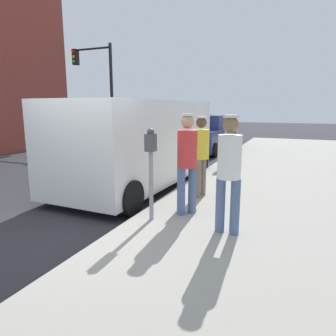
{
  "coord_description": "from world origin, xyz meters",
  "views": [
    {
      "loc": [
        3.49,
        -3.73,
        1.99
      ],
      "look_at": [
        1.65,
        0.62,
        1.05
      ],
      "focal_mm": 32.59,
      "sensor_mm": 36.0,
      "label": 1
    }
  ],
  "objects_px": {
    "pedestrian_in_red": "(187,158)",
    "parked_sedan_ahead": "(206,135)",
    "pedestrian_in_white": "(229,167)",
    "traffic_light_corner": "(97,78)",
    "parked_van": "(140,141)",
    "parking_meter_near": "(151,159)",
    "pedestrian_in_yellow": "(201,151)",
    "parking_meter_far": "(226,133)"
  },
  "relations": [
    {
      "from": "pedestrian_in_red",
      "to": "parked_sedan_ahead",
      "type": "xyz_separation_m",
      "value": [
        -2.18,
        8.87,
        -0.4
      ]
    },
    {
      "from": "pedestrian_in_white",
      "to": "traffic_light_corner",
      "type": "bearing_deg",
      "value": 133.35
    },
    {
      "from": "parked_van",
      "to": "traffic_light_corner",
      "type": "xyz_separation_m",
      "value": [
        -6.27,
        7.08,
        2.36
      ]
    },
    {
      "from": "parking_meter_near",
      "to": "traffic_light_corner",
      "type": "bearing_deg",
      "value": 129.2
    },
    {
      "from": "parking_meter_near",
      "to": "parked_van",
      "type": "height_order",
      "value": "parked_van"
    },
    {
      "from": "pedestrian_in_red",
      "to": "pedestrian_in_yellow",
      "type": "bearing_deg",
      "value": 95.21
    },
    {
      "from": "pedestrian_in_red",
      "to": "parked_van",
      "type": "bearing_deg",
      "value": 134.95
    },
    {
      "from": "parking_meter_near",
      "to": "parking_meter_far",
      "type": "relative_size",
      "value": 1.0
    },
    {
      "from": "pedestrian_in_yellow",
      "to": "traffic_light_corner",
      "type": "bearing_deg",
      "value": 135.81
    },
    {
      "from": "parked_sedan_ahead",
      "to": "traffic_light_corner",
      "type": "relative_size",
      "value": 0.85
    },
    {
      "from": "pedestrian_in_white",
      "to": "parked_van",
      "type": "distance_m",
      "value": 3.74
    },
    {
      "from": "parking_meter_far",
      "to": "parked_sedan_ahead",
      "type": "bearing_deg",
      "value": 114.22
    },
    {
      "from": "pedestrian_in_yellow",
      "to": "parked_sedan_ahead",
      "type": "xyz_separation_m",
      "value": [
        -2.08,
        7.73,
        -0.36
      ]
    },
    {
      "from": "parking_meter_near",
      "to": "pedestrian_in_white",
      "type": "distance_m",
      "value": 1.28
    },
    {
      "from": "parking_meter_far",
      "to": "parking_meter_near",
      "type": "bearing_deg",
      "value": -90.0
    },
    {
      "from": "pedestrian_in_white",
      "to": "parked_sedan_ahead",
      "type": "bearing_deg",
      "value": 107.73
    },
    {
      "from": "pedestrian_in_white",
      "to": "pedestrian_in_red",
      "type": "height_order",
      "value": "pedestrian_in_red"
    },
    {
      "from": "parking_meter_far",
      "to": "pedestrian_in_yellow",
      "type": "xyz_separation_m",
      "value": [
        0.34,
        -3.87,
        -0.08
      ]
    },
    {
      "from": "parking_meter_near",
      "to": "parked_sedan_ahead",
      "type": "bearing_deg",
      "value": 100.5
    },
    {
      "from": "pedestrian_in_yellow",
      "to": "parked_sedan_ahead",
      "type": "height_order",
      "value": "pedestrian_in_yellow"
    },
    {
      "from": "pedestrian_in_red",
      "to": "parked_van",
      "type": "distance_m",
      "value": 2.75
    },
    {
      "from": "pedestrian_in_white",
      "to": "pedestrian_in_red",
      "type": "relative_size",
      "value": 1.0
    },
    {
      "from": "parking_meter_far",
      "to": "pedestrian_in_yellow",
      "type": "relative_size",
      "value": 0.91
    },
    {
      "from": "parked_van",
      "to": "traffic_light_corner",
      "type": "distance_m",
      "value": 9.74
    },
    {
      "from": "pedestrian_in_white",
      "to": "parked_sedan_ahead",
      "type": "distance_m",
      "value": 9.91
    },
    {
      "from": "pedestrian_in_yellow",
      "to": "parked_sedan_ahead",
      "type": "bearing_deg",
      "value": 105.03
    },
    {
      "from": "parked_van",
      "to": "pedestrian_in_red",
      "type": "bearing_deg",
      "value": -45.05
    },
    {
      "from": "pedestrian_in_red",
      "to": "traffic_light_corner",
      "type": "xyz_separation_m",
      "value": [
        -8.21,
        9.02,
        2.36
      ]
    },
    {
      "from": "parking_meter_far",
      "to": "parked_van",
      "type": "bearing_deg",
      "value": -116.08
    },
    {
      "from": "parking_meter_near",
      "to": "parked_sedan_ahead",
      "type": "height_order",
      "value": "parking_meter_near"
    },
    {
      "from": "parking_meter_far",
      "to": "parked_van",
      "type": "relative_size",
      "value": 0.29
    },
    {
      "from": "parking_meter_far",
      "to": "parked_sedan_ahead",
      "type": "xyz_separation_m",
      "value": [
        -1.74,
        3.86,
        -0.43
      ]
    },
    {
      "from": "pedestrian_in_yellow",
      "to": "parked_van",
      "type": "relative_size",
      "value": 0.32
    },
    {
      "from": "pedestrian_in_red",
      "to": "parked_sedan_ahead",
      "type": "bearing_deg",
      "value": 103.8
    },
    {
      "from": "traffic_light_corner",
      "to": "parked_van",
      "type": "bearing_deg",
      "value": -48.48
    },
    {
      "from": "pedestrian_in_red",
      "to": "parking_meter_near",
      "type": "bearing_deg",
      "value": -131.64
    },
    {
      "from": "parking_meter_near",
      "to": "traffic_light_corner",
      "type": "height_order",
      "value": "traffic_light_corner"
    },
    {
      "from": "parking_meter_near",
      "to": "pedestrian_in_red",
      "type": "xyz_separation_m",
      "value": [
        0.44,
        0.5,
        -0.03
      ]
    },
    {
      "from": "parking_meter_near",
      "to": "pedestrian_in_yellow",
      "type": "height_order",
      "value": "pedestrian_in_yellow"
    },
    {
      "from": "parking_meter_near",
      "to": "parked_sedan_ahead",
      "type": "xyz_separation_m",
      "value": [
        -1.74,
        9.37,
        -0.43
      ]
    },
    {
      "from": "parked_van",
      "to": "parking_meter_far",
      "type": "bearing_deg",
      "value": 63.92
    },
    {
      "from": "parking_meter_far",
      "to": "pedestrian_in_red",
      "type": "xyz_separation_m",
      "value": [
        0.44,
        -5.01,
        -0.03
      ]
    }
  ]
}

